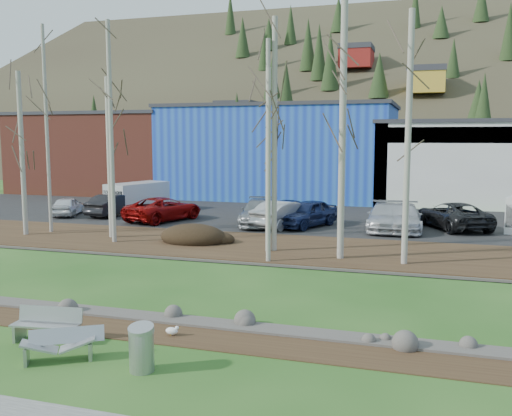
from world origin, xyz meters
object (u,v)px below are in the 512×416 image
(car_4, at_px, (282,212))
(car_7, at_px, (386,217))
(car_5, at_px, (285,214))
(car_2, at_px, (164,209))
(van_grey, at_px, (135,197))
(car_3, at_px, (259,212))
(car_8, at_px, (306,213))
(seagull, at_px, (172,331))
(car_6, at_px, (453,215))
(bench_damaged, at_px, (61,345))
(car_1, at_px, (114,205))
(bench_intact, at_px, (47,325))
(litter_bin, at_px, (142,350))
(car_9, at_px, (402,218))
(car_0, at_px, (68,206))

(car_4, xyz_separation_m, car_7, (6.15, 0.22, -0.05))
(car_5, bearing_deg, car_2, 19.67)
(car_7, distance_m, van_grey, 18.00)
(car_2, xyz_separation_m, car_3, (6.32, 0.22, 0.01))
(car_4, relative_size, car_8, 1.00)
(seagull, bearing_deg, car_6, 59.56)
(bench_damaged, height_order, seagull, bench_damaged)
(car_1, distance_m, car_7, 18.14)
(bench_intact, distance_m, seagull, 3.32)
(bench_damaged, distance_m, car_7, 22.57)
(litter_bin, relative_size, car_7, 0.19)
(car_1, bearing_deg, car_9, -175.98)
(van_grey, bearing_deg, bench_damaged, -49.09)
(seagull, height_order, car_2, car_2)
(litter_bin, height_order, car_7, car_7)
(car_1, height_order, car_2, car_2)
(bench_intact, bearing_deg, bench_damaged, -48.10)
(car_3, xyz_separation_m, car_8, (2.90, 0.06, 0.04))
(car_3, relative_size, car_9, 1.02)
(litter_bin, distance_m, car_1, 26.56)
(bench_damaged, xyz_separation_m, car_9, (6.94, 21.74, 0.50))
(car_1, distance_m, car_3, 10.65)
(bench_intact, distance_m, car_9, 22.26)
(seagull, relative_size, car_6, 0.08)
(car_1, xyz_separation_m, car_5, (12.33, -1.46, 0.05))
(car_1, bearing_deg, bench_intact, 123.00)
(car_5, relative_size, car_8, 1.02)
(bench_damaged, xyz_separation_m, car_0, (-15.12, 21.50, 0.39))
(litter_bin, relative_size, car_4, 0.21)
(seagull, bearing_deg, litter_bin, -91.70)
(car_4, height_order, car_5, car_4)
(car_1, relative_size, car_9, 0.86)
(seagull, xyz_separation_m, car_0, (-16.98, 19.18, 0.61))
(car_8, xyz_separation_m, car_9, (5.52, 0.22, -0.05))
(car_3, relative_size, car_5, 1.10)
(seagull, height_order, car_3, car_3)
(litter_bin, bearing_deg, car_8, 92.07)
(bench_damaged, height_order, van_grey, van_grey)
(car_0, relative_size, car_7, 0.73)
(bench_damaged, bearing_deg, bench_intact, 108.04)
(litter_bin, height_order, car_8, car_8)
(car_8, bearing_deg, car_3, -156.60)
(car_3, relative_size, car_8, 1.12)
(car_6, bearing_deg, car_5, -11.19)
(litter_bin, height_order, car_3, car_3)
(car_4, height_order, car_7, car_4)
(car_7, relative_size, car_8, 1.10)
(litter_bin, height_order, car_1, car_1)
(car_0, relative_size, car_6, 0.68)
(car_0, xyz_separation_m, car_7, (21.17, 0.24, 0.11))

